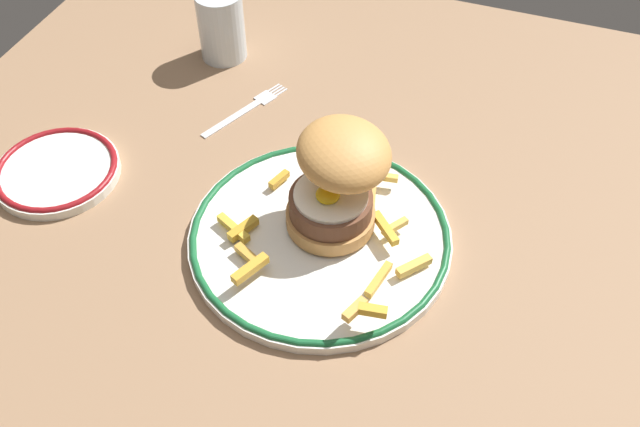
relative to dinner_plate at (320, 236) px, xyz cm
name	(u,v)px	position (x,y,z in cm)	size (l,w,h in cm)	color
ground_plane	(347,252)	(2.91, 1.01, -2.84)	(116.40, 106.61, 4.00)	#926E50
dinner_plate	(320,236)	(0.00, 0.00, 0.00)	(29.24, 29.24, 1.60)	white
burger	(338,180)	(0.97, 2.82, 6.52)	(14.37, 14.15, 11.99)	#C98A49
fries_pile	(327,242)	(1.48, -2.00, 1.80)	(24.01, 21.61, 2.81)	gold
water_glass	(222,30)	(-25.03, 28.32, 3.34)	(6.54, 6.54, 9.82)	silver
side_plate	(57,171)	(-33.46, -1.14, 0.00)	(15.00, 15.00, 1.60)	white
fork	(247,109)	(-16.96, 18.10, -0.66)	(7.07, 13.73, 0.36)	silver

